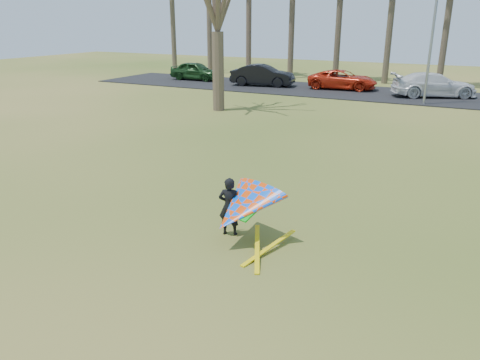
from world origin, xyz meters
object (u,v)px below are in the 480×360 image
at_px(car_0, 196,71).
at_px(car_3, 434,85).
at_px(car_1, 263,75).
at_px(kite_flyer, 241,208).
at_px(car_2, 343,80).
at_px(streetlight, 437,26).

relative_size(car_0, car_3, 0.82).
xyz_separation_m(car_0, car_3, (18.39, -0.54, 0.03)).
relative_size(car_0, car_1, 0.91).
height_order(car_1, kite_flyer, kite_flyer).
bearing_deg(car_2, car_1, 94.79).
xyz_separation_m(car_1, kite_flyer, (10.38, -23.93, -0.00)).
xyz_separation_m(streetlight, car_2, (-6.17, 3.90, -3.73)).
relative_size(streetlight, car_3, 1.52).
distance_m(streetlight, car_0, 19.11).
height_order(car_1, car_3, car_1).
distance_m(car_1, car_2, 5.91).
bearing_deg(car_1, car_3, -98.52).
distance_m(car_0, car_2, 12.22).
xyz_separation_m(streetlight, kite_flyer, (-1.62, -21.00, -3.63)).
relative_size(car_1, car_3, 0.90).
xyz_separation_m(car_1, car_3, (12.00, 0.22, -0.02)).
distance_m(car_0, kite_flyer, 29.85).
height_order(car_1, car_2, car_1).
bearing_deg(car_3, streetlight, 155.96).
distance_m(car_0, car_1, 6.43).
relative_size(car_2, car_3, 0.92).
bearing_deg(kite_flyer, car_2, 100.35).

